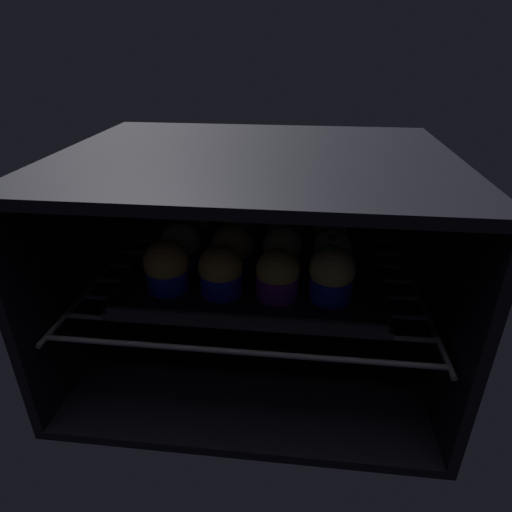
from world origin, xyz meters
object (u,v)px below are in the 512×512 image
muffin_row0_col1 (221,272)px  muffin_row2_col2 (285,229)px  muffin_row2_col1 (240,227)px  muffin_row0_col3 (332,275)px  muffin_row2_col0 (196,226)px  muffin_row0_col2 (278,276)px  muffin_row1_col2 (283,250)px  muffin_row1_col0 (181,245)px  muffin_row2_col3 (330,233)px  muffin_row0_col0 (167,267)px  muffin_row1_col3 (332,252)px  muffin_row1_col1 (232,249)px  baking_tray (256,270)px

muffin_row0_col1 → muffin_row2_col2: (8.97, 16.69, 0.38)cm
muffin_row2_col1 → muffin_row2_col2: 8.53cm
muffin_row0_col3 → muffin_row2_col0: 30.16cm
muffin_row0_col2 → muffin_row1_col2: (0.28, 8.72, 0.11)cm
muffin_row1_col0 → muffin_row0_col1: bearing=-45.1°
muffin_row1_col2 → muffin_row2_col2: muffin_row2_col2 is taller
muffin_row0_col1 → muffin_row2_col3: 24.04cm
muffin_row0_col3 → muffin_row1_col2: size_ratio=1.13×
muffin_row1_col2 → muffin_row2_col0: 19.16cm
muffin_row0_col0 → muffin_row2_col2: 24.10cm
muffin_row0_col0 → muffin_row1_col0: (-0.01, 8.46, -0.26)cm
muffin_row2_col1 → muffin_row2_col3: muffin_row2_col1 is taller
muffin_row0_col2 → muffin_row2_col1: (-8.27, 17.28, 0.27)cm
muffin_row2_col0 → muffin_row2_col3: size_ratio=1.00×
muffin_row1_col3 → muffin_row0_col2: bearing=-133.5°
muffin_row1_col1 → muffin_row0_col3: bearing=-26.5°
muffin_row2_col3 → muffin_row0_col3: bearing=-91.3°
muffin_row2_col1 → muffin_row2_col3: (16.69, -0.31, -0.24)cm
muffin_row1_col0 → muffin_row1_col2: (17.54, 0.01, 0.09)cm
muffin_row1_col1 → muffin_row1_col2: 8.56cm
muffin_row0_col1 → muffin_row1_col2: bearing=43.7°
muffin_row0_col0 → baking_tray: bearing=33.2°
muffin_row2_col1 → muffin_row2_col2: muffin_row2_col2 is taller
muffin_row1_col0 → muffin_row1_col3: (25.77, 0.27, -0.02)cm
muffin_row2_col0 → muffin_row0_col0: bearing=-91.5°
muffin_row1_col1 → muffin_row2_col3: size_ratio=1.02×
muffin_row1_col2 → muffin_row1_col3: (8.23, 0.25, -0.11)cm
muffin_row1_col1 → muffin_row2_col2: size_ratio=0.94×
muffin_row0_col2 → muffin_row1_col2: same height
muffin_row0_col3 → muffin_row1_col2: (-7.76, 8.44, -0.42)cm
muffin_row2_col1 → muffin_row1_col1: bearing=-90.0°
muffin_row1_col0 → muffin_row0_col0: bearing=-89.9°
muffin_row1_col0 → muffin_row1_col3: bearing=0.6°
muffin_row1_col0 → muffin_row1_col1: (8.99, -0.31, 0.02)cm
baking_tray → muffin_row2_col3: (12.70, 8.23, 4.12)cm
muffin_row0_col0 → muffin_row2_col0: size_ratio=1.07×
muffin_row1_col2 → muffin_row2_col3: bearing=45.4°
muffin_row2_col0 → baking_tray: bearing=-34.4°
muffin_row1_col0 → muffin_row2_col1: muffin_row2_col1 is taller
muffin_row0_col1 → muffin_row1_col3: muffin_row0_col1 is taller
muffin_row2_col3 → muffin_row1_col0: bearing=-162.2°
muffin_row0_col3 → muffin_row2_col0: bearing=145.5°
muffin_row0_col0 → muffin_row2_col1: bearing=62.2°
muffin_row2_col3 → muffin_row0_col0: bearing=-146.9°
muffin_row0_col3 → muffin_row1_col1: size_ratio=1.13×
muffin_row1_col2 → muffin_row2_col3: muffin_row1_col2 is taller
muffin_row0_col1 → muffin_row2_col2: 18.95cm
muffin_row1_col3 → muffin_row1_col0: bearing=-179.4°
muffin_row0_col0 → muffin_row0_col3: 25.30cm
muffin_row2_col1 → muffin_row1_col2: bearing=-45.1°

